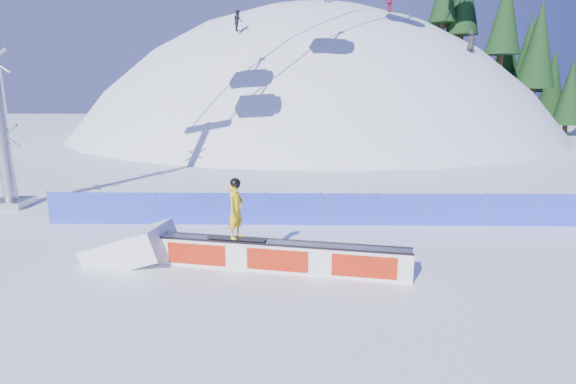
{
  "coord_description": "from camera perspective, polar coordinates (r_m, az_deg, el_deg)",
  "views": [
    {
      "loc": [
        -1.91,
        -11.32,
        4.88
      ],
      "look_at": [
        -2.15,
        2.58,
        1.69
      ],
      "focal_mm": 28.0,
      "sensor_mm": 36.0,
      "label": 1
    }
  ],
  "objects": [
    {
      "name": "ground",
      "position": [
        12.47,
        9.86,
        -10.3
      ],
      "size": [
        160.0,
        160.0,
        0.0
      ],
      "primitive_type": "plane",
      "color": "white",
      "rests_on": "ground"
    },
    {
      "name": "snow_hill",
      "position": [
        58.05,
        2.83,
        -10.29
      ],
      "size": [
        64.0,
        64.0,
        64.0
      ],
      "color": "white",
      "rests_on": "ground"
    },
    {
      "name": "treeline",
      "position": [
        57.92,
        28.58,
        15.69
      ],
      "size": [
        24.92,
        11.24,
        19.38
      ],
      "color": "#312113",
      "rests_on": "ground"
    },
    {
      "name": "safety_fence",
      "position": [
        16.5,
        7.6,
        -2.21
      ],
      "size": [
        22.05,
        0.05,
        1.3
      ],
      "color": "blue",
      "rests_on": "ground"
    },
    {
      "name": "rail_box",
      "position": [
        12.37,
        -1.15,
        -8.2
      ],
      "size": [
        7.06,
        1.75,
        0.85
      ],
      "rotation": [
        0.0,
        0.0,
        -0.18
      ],
      "color": "white",
      "rests_on": "ground"
    },
    {
      "name": "snow_ramp",
      "position": [
        14.09,
        -19.21,
        -8.08
      ],
      "size": [
        2.71,
        1.96,
        1.54
      ],
      "primitive_type": null,
      "rotation": [
        0.0,
        -0.31,
        -0.18
      ],
      "color": "white",
      "rests_on": "ground"
    },
    {
      "name": "snowboarder",
      "position": [
        12.28,
        -6.64,
        -2.2
      ],
      "size": [
        1.66,
        0.69,
        1.71
      ],
      "rotation": [
        0.0,
        0.0,
        1.14
      ],
      "color": "black",
      "rests_on": "rail_box"
    },
    {
      "name": "distant_skiers",
      "position": [
        42.78,
        7.67,
        21.86
      ],
      "size": [
        20.34,
        8.21,
        6.58
      ],
      "color": "black",
      "rests_on": "ground"
    }
  ]
}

